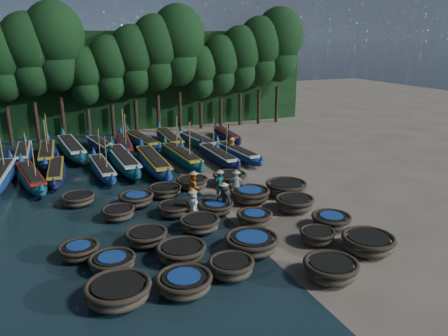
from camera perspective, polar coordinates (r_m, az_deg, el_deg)
name	(u,v)px	position (r m, az deg, el deg)	size (l,w,h in m)	color
ground	(207,199)	(26.64, -2.23, -4.07)	(120.00, 120.00, 0.00)	gray
foliage_wall	(126,81)	(47.80, -12.65, 11.07)	(40.00, 3.00, 10.00)	black
coracle_0	(118,291)	(17.22, -13.65, -15.39)	(2.80, 2.80, 0.82)	#4E4430
coracle_1	(184,283)	(17.42, -5.23, -14.70)	(2.22, 2.22, 0.74)	#4E4430
coracle_2	(231,267)	(18.34, 0.93, -12.80)	(2.16, 2.16, 0.77)	#4E4430
coracle_3	(331,269)	(18.64, 13.77, -12.70)	(2.75, 2.75, 0.83)	#4E4430
coracle_4	(368,243)	(21.23, 18.31, -9.27)	(2.91, 2.91, 0.83)	#4E4430
coracle_5	(112,262)	(19.40, -14.38, -11.83)	(2.24, 2.24, 0.65)	#4E4430
coracle_6	(181,252)	(19.52, -5.59, -10.89)	(2.53, 2.53, 0.79)	#4E4430
coracle_7	(252,243)	(20.22, 3.62, -9.76)	(2.82, 2.82, 0.81)	#4E4430
coracle_8	(317,236)	(21.50, 12.08, -8.65)	(2.01, 2.01, 0.69)	#4E4430
coracle_9	(331,221)	(23.18, 13.82, -6.71)	(2.33, 2.33, 0.76)	#4E4430
coracle_10	(79,251)	(20.72, -18.41, -10.22)	(2.20, 2.20, 0.67)	#4E4430
coracle_11	(146,237)	(21.20, -10.12, -8.85)	(2.29, 2.29, 0.73)	#4E4430
coracle_12	(199,224)	(22.31, -3.22, -7.26)	(2.41, 2.41, 0.72)	#4E4430
coracle_13	(254,218)	(22.88, 3.99, -6.56)	(2.15, 2.15, 0.76)	#4E4430
coracle_14	(295,203)	(24.99, 9.19, -4.57)	(2.55, 2.55, 0.83)	#4E4430
coracle_15	(118,213)	(24.30, -13.64, -5.71)	(2.12, 2.12, 0.67)	#4E4430
coracle_16	(174,209)	(24.21, -6.48, -5.34)	(1.93, 1.93, 0.71)	#4E4430
coracle_17	(216,207)	(24.36, -1.10, -5.14)	(2.25, 2.25, 0.68)	#4E4430
coracle_18	(250,195)	(26.07, 3.39, -3.49)	(2.70, 2.70, 0.80)	#4E4430
coracle_19	(286,188)	(27.42, 8.11, -2.55)	(2.86, 2.86, 0.84)	#4E4430
coracle_20	(78,199)	(26.94, -18.53, -3.86)	(2.35, 2.35, 0.68)	#4E4430
coracle_21	(136,199)	(25.89, -11.39, -4.02)	(2.41, 2.41, 0.75)	#4E4430
coracle_22	(165,191)	(27.10, -7.71, -2.95)	(2.40, 2.40, 0.70)	#4E4430
coracle_23	(192,183)	(28.34, -4.17, -1.91)	(2.23, 2.23, 0.73)	#4E4430
coracle_24	(230,178)	(28.93, 0.77, -1.36)	(2.50, 2.50, 0.81)	#4E4430
long_boat_0	(0,178)	(32.18, -27.27, -1.16)	(2.59, 8.71, 3.73)	navy
long_boat_1	(31,178)	(31.59, -23.90, -1.15)	(2.58, 7.73, 3.33)	#0D3F4D
long_boat_2	(56,172)	(32.37, -21.06, -0.47)	(1.88, 7.36, 1.30)	#0F1A37
long_boat_3	(102,169)	(32.08, -15.60, -0.08)	(1.57, 7.43, 3.16)	navy
long_boat_4	(123,161)	(33.28, -13.03, 0.92)	(1.84, 9.21, 1.62)	#0D3F4D
long_boat_5	(153,162)	(32.43, -9.21, 0.72)	(1.80, 9.17, 1.61)	navy
long_boat_6	(182,157)	(33.91, -5.57, 1.49)	(1.87, 8.35, 3.55)	#0D3F4D
long_boat_7	(218,156)	(34.07, -0.78, 1.56)	(1.45, 7.71, 3.28)	#0F1A37
long_boat_8	(237,153)	(35.02, 1.75, 1.97)	(1.87, 7.59, 1.34)	navy
long_boat_9	(23,153)	(38.43, -24.72, 1.74)	(1.57, 7.53, 1.33)	navy
long_boat_10	(47,154)	(37.35, -22.09, 1.75)	(1.95, 8.37, 3.56)	navy
long_boat_11	(72,148)	(38.19, -19.29, 2.44)	(2.37, 9.16, 1.62)	#0D3F4D
long_boat_12	(102,146)	(38.60, -15.65, 2.76)	(2.62, 7.61, 1.36)	#0F1A37
long_boat_13	(124,146)	(38.02, -12.94, 2.83)	(2.40, 8.30, 3.55)	navy
long_boat_14	(142,141)	(39.49, -10.67, 3.47)	(2.54, 8.24, 1.46)	navy
long_boat_15	(169,139)	(39.83, -7.16, 3.77)	(1.80, 8.54, 1.50)	navy
long_boat_16	(198,141)	(39.04, -3.46, 3.52)	(2.14, 7.64, 1.35)	#0D3F4D
long_boat_17	(226,135)	(41.40, 0.32, 4.29)	(1.80, 7.33, 1.29)	#0F1A37
fisherman_0	(193,204)	(23.55, -4.05, -4.70)	(0.59, 0.84, 1.83)	silver
fisherman_1	(220,183)	(26.45, -0.55, -2.01)	(0.66, 0.52, 1.93)	#19686B
fisherman_2	(194,186)	(26.06, -3.93, -2.38)	(0.91, 1.04, 2.00)	#C16919
fisherman_3	(224,198)	(24.19, -0.03, -3.97)	(1.02, 1.29, 1.95)	black
fisherman_4	(236,184)	(26.35, 1.62, -2.15)	(1.11, 0.79, 1.94)	silver
fisherman_5	(111,153)	(35.11, -14.58, 1.96)	(1.48, 0.79, 1.72)	#19686B
fisherman_6	(232,146)	(35.83, 1.06, 2.83)	(0.87, 0.79, 1.70)	#C16919
tree_2	(0,62)	(43.39, -27.19, 12.18)	(4.51, 4.51, 10.63)	black
tree_3	(28,54)	(43.29, -24.21, 13.45)	(4.92, 4.92, 11.60)	black
tree_4	(55,46)	(43.31, -21.20, 14.68)	(5.34, 5.34, 12.58)	black
tree_5	(85,75)	(43.62, -17.75, 11.44)	(3.68, 3.68, 8.68)	black
tree_6	(109,67)	(43.86, -14.78, 12.59)	(4.09, 4.09, 9.65)	black
tree_7	(133,60)	(44.23, -11.83, 13.70)	(4.51, 4.51, 10.63)	black
tree_8	(156,52)	(44.72, -8.90, 14.74)	(4.92, 4.92, 11.60)	black
tree_9	(178,45)	(45.33, -6.02, 15.73)	(5.34, 5.34, 12.58)	black
tree_10	(200,72)	(46.20, -3.13, 12.46)	(3.68, 3.68, 8.68)	black
tree_11	(221,64)	(46.99, -0.44, 13.38)	(4.09, 4.09, 9.65)	black
tree_12	(241,57)	(47.89, 2.18, 14.25)	(4.51, 4.51, 10.63)	black
tree_13	(260,50)	(48.89, 4.71, 15.05)	(4.92, 4.92, 11.60)	black
tree_14	(279,44)	(49.99, 7.16, 15.79)	(5.34, 5.34, 12.58)	black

